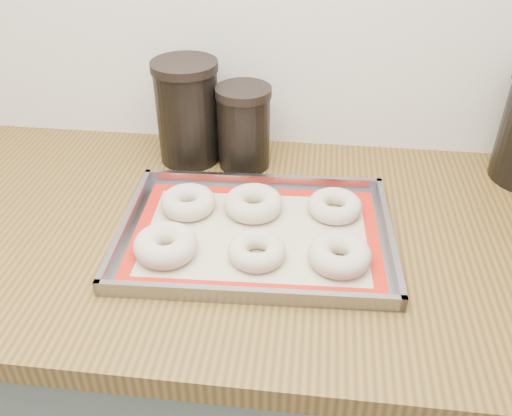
# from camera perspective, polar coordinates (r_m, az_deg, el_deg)

# --- Properties ---
(cabinet) EXTENTS (3.00, 0.65, 0.86)m
(cabinet) POSITION_cam_1_polar(r_m,az_deg,el_deg) (1.29, 5.81, -19.31)
(cabinet) COLOR #5A6458
(cabinet) RESTS_ON floor
(countertop) EXTENTS (3.06, 0.68, 0.04)m
(countertop) POSITION_cam_1_polar(r_m,az_deg,el_deg) (0.97, 7.36, -3.40)
(countertop) COLOR brown
(countertop) RESTS_ON cabinet
(baking_tray) EXTENTS (0.47, 0.35, 0.03)m
(baking_tray) POSITION_cam_1_polar(r_m,az_deg,el_deg) (0.93, 0.00, -2.69)
(baking_tray) COLOR gray
(baking_tray) RESTS_ON countertop
(baking_mat) EXTENTS (0.43, 0.31, 0.00)m
(baking_mat) POSITION_cam_1_polar(r_m,az_deg,el_deg) (0.93, 0.00, -2.79)
(baking_mat) COLOR #C6B793
(baking_mat) RESTS_ON baking_tray
(bagel_front_left) EXTENTS (0.11, 0.11, 0.04)m
(bagel_front_left) POSITION_cam_1_polar(r_m,az_deg,el_deg) (0.89, -9.49, -3.89)
(bagel_front_left) COLOR beige
(bagel_front_left) RESTS_ON baking_mat
(bagel_front_mid) EXTENTS (0.11, 0.11, 0.03)m
(bagel_front_mid) POSITION_cam_1_polar(r_m,az_deg,el_deg) (0.87, 0.09, -4.54)
(bagel_front_mid) COLOR beige
(bagel_front_mid) RESTS_ON baking_mat
(bagel_front_right) EXTENTS (0.11, 0.11, 0.04)m
(bagel_front_right) POSITION_cam_1_polar(r_m,az_deg,el_deg) (0.87, 8.79, -4.89)
(bagel_front_right) COLOR beige
(bagel_front_right) RESTS_ON baking_mat
(bagel_back_left) EXTENTS (0.13, 0.13, 0.04)m
(bagel_back_left) POSITION_cam_1_polar(r_m,az_deg,el_deg) (0.99, -7.15, 0.61)
(bagel_back_left) COLOR beige
(bagel_back_left) RESTS_ON baking_mat
(bagel_back_mid) EXTENTS (0.12, 0.12, 0.04)m
(bagel_back_mid) POSITION_cam_1_polar(r_m,az_deg,el_deg) (0.98, -0.27, 0.50)
(bagel_back_mid) COLOR beige
(bagel_back_mid) RESTS_ON baking_mat
(bagel_back_right) EXTENTS (0.12, 0.12, 0.03)m
(bagel_back_right) POSITION_cam_1_polar(r_m,az_deg,el_deg) (0.98, 8.29, 0.23)
(bagel_back_right) COLOR beige
(bagel_back_right) RESTS_ON baking_mat
(canister_left) EXTENTS (0.13, 0.13, 0.21)m
(canister_left) POSITION_cam_1_polar(r_m,az_deg,el_deg) (1.12, -7.21, 10.01)
(canister_left) COLOR black
(canister_left) RESTS_ON countertop
(canister_mid) EXTENTS (0.11, 0.11, 0.17)m
(canister_mid) POSITION_cam_1_polar(r_m,az_deg,el_deg) (1.10, -1.28, 8.50)
(canister_mid) COLOR black
(canister_mid) RESTS_ON countertop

